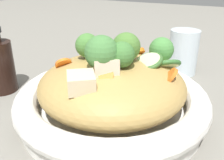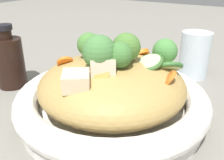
{
  "view_description": "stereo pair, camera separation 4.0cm",
  "coord_description": "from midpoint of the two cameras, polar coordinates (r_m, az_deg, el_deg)",
  "views": [
    {
      "loc": [
        0.33,
        0.16,
        0.23
      ],
      "look_at": [
        0.0,
        0.0,
        0.07
      ],
      "focal_mm": 40.21,
      "sensor_mm": 36.0,
      "label": 1
    },
    {
      "loc": [
        0.31,
        0.19,
        0.23
      ],
      "look_at": [
        0.0,
        0.0,
        0.07
      ],
      "focal_mm": 40.21,
      "sensor_mm": 36.0,
      "label": 2
    }
  ],
  "objects": [
    {
      "name": "serving_bowl",
      "position": [
        0.42,
        -2.75,
        -5.12
      ],
      "size": [
        0.31,
        0.31,
        0.06
      ],
      "color": "white",
      "rests_on": "ground_plane"
    },
    {
      "name": "ground_plane",
      "position": [
        0.43,
        -2.67,
        -8.43
      ],
      "size": [
        3.0,
        3.0,
        0.0
      ],
      "primitive_type": "plane",
      "color": "slate"
    },
    {
      "name": "zucchini_slices",
      "position": [
        0.4,
        7.64,
        3.74
      ],
      "size": [
        0.08,
        0.09,
        0.04
      ],
      "color": "beige",
      "rests_on": "serving_bowl"
    },
    {
      "name": "drinking_glass",
      "position": [
        0.61,
        14.11,
        6.16
      ],
      "size": [
        0.07,
        0.07,
        0.1
      ],
      "color": "silver",
      "rests_on": "ground_plane"
    },
    {
      "name": "carrot_coins",
      "position": [
        0.4,
        -0.73,
        4.21
      ],
      "size": [
        0.16,
        0.19,
        0.03
      ],
      "color": "orange",
      "rests_on": "serving_bowl"
    },
    {
      "name": "broccoli_florets",
      "position": [
        0.38,
        -1.21,
        6.62
      ],
      "size": [
        0.16,
        0.15,
        0.07
      ],
      "color": "#94AC6B",
      "rests_on": "serving_bowl"
    },
    {
      "name": "chicken_chunks",
      "position": [
        0.34,
        -7.81,
        0.92
      ],
      "size": [
        0.09,
        0.06,
        0.04
      ],
      "color": "beige",
      "rests_on": "serving_bowl"
    },
    {
      "name": "noodle_heap",
      "position": [
        0.4,
        -2.84,
        -1.16
      ],
      "size": [
        0.23,
        0.23,
        0.08
      ],
      "color": "#AB894A",
      "rests_on": "serving_bowl"
    }
  ]
}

